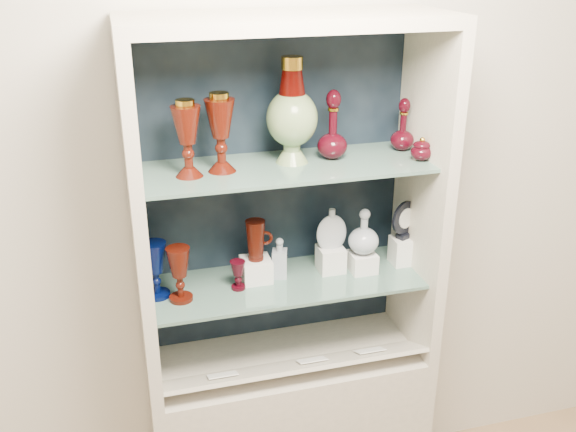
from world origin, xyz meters
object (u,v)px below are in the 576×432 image
object	(u,v)px
ruby_decanter_b	(403,123)
ruby_pitcher	(256,240)
ruby_decanter_a	(333,121)
flat_flask	(332,228)
clear_square_bottle	(280,258)
clear_round_decanter	(364,233)
ruby_goblet_small	(238,275)
pedestal_lamp_left	(187,139)
lidded_bowl	(422,149)
enamel_urn	(292,111)
ruby_goblet_tall	(179,274)
cobalt_goblet	(156,270)
cameo_medallion	(405,219)
pedestal_lamp_right	(221,133)

from	to	relation	value
ruby_decanter_b	ruby_pitcher	bearing A→B (deg)	-177.51
ruby_decanter_a	flat_flask	bearing A→B (deg)	10.47
clear_square_bottle	clear_round_decanter	distance (m)	0.31
clear_square_bottle	flat_flask	bearing A→B (deg)	-0.51
clear_square_bottle	flat_flask	distance (m)	0.21
ruby_goblet_small	clear_square_bottle	world-z (taller)	clear_square_bottle
pedestal_lamp_left	flat_flask	bearing A→B (deg)	6.16
lidded_bowl	clear_square_bottle	bearing A→B (deg)	167.77
clear_round_decanter	pedestal_lamp_left	bearing A→B (deg)	-178.29
lidded_bowl	ruby_pitcher	xyz separation A→B (m)	(-0.54, 0.10, -0.31)
enamel_urn	ruby_decanter_b	bearing A→B (deg)	3.72
ruby_goblet_tall	ruby_pitcher	bearing A→B (deg)	14.09
cobalt_goblet	ruby_decanter_b	bearing A→B (deg)	3.00
clear_square_bottle	flat_flask	xyz separation A→B (m)	(0.19, -0.00, 0.09)
clear_square_bottle	clear_round_decanter	size ratio (longest dim) A/B	0.93
ruby_goblet_small	flat_flask	size ratio (longest dim) A/B	0.68
ruby_pitcher	ruby_goblet_small	bearing A→B (deg)	-138.42
enamel_urn	cameo_medallion	bearing A→B (deg)	-1.81
enamel_urn	ruby_decanter_a	distance (m)	0.14
ruby_decanter_b	lidded_bowl	xyz separation A→B (m)	(0.01, -0.12, -0.06)
lidded_bowl	flat_flask	xyz separation A→B (m)	(-0.27, 0.10, -0.29)
cobalt_goblet	cameo_medallion	distance (m)	0.88
ruby_goblet_tall	cameo_medallion	xyz separation A→B (m)	(0.81, 0.05, 0.08)
lidded_bowl	clear_square_bottle	xyz separation A→B (m)	(-0.46, 0.10, -0.39)
clear_round_decanter	ruby_pitcher	bearing A→B (deg)	174.61
enamel_urn	clear_round_decanter	bearing A→B (deg)	-7.35
ruby_goblet_tall	clear_round_decanter	size ratio (longest dim) A/B	1.17
pedestal_lamp_right	clear_round_decanter	size ratio (longest dim) A/B	1.54
ruby_goblet_tall	ruby_goblet_small	distance (m)	0.20
cobalt_goblet	ruby_goblet_small	bearing A→B (deg)	-4.67
ruby_goblet_tall	clear_round_decanter	bearing A→B (deg)	2.79
cobalt_goblet	clear_square_bottle	size ratio (longest dim) A/B	1.31
cobalt_goblet	ruby_pitcher	bearing A→B (deg)	3.78
cobalt_goblet	ruby_goblet_tall	world-z (taller)	cobalt_goblet
ruby_decanter_b	clear_round_decanter	xyz separation A→B (m)	(-0.15, -0.06, -0.37)
cobalt_goblet	ruby_goblet_small	world-z (taller)	cobalt_goblet
enamel_urn	ruby_goblet_tall	xyz separation A→B (m)	(-0.39, -0.06, -0.50)
pedestal_lamp_left	ruby_pitcher	size ratio (longest dim) A/B	1.66
cobalt_goblet	ruby_goblet_tall	bearing A→B (deg)	-31.91
ruby_decanter_a	clear_round_decanter	distance (m)	0.42
ruby_decanter_b	pedestal_lamp_right	bearing A→B (deg)	-174.99
flat_flask	lidded_bowl	bearing A→B (deg)	-17.46
cobalt_goblet	pedestal_lamp_right	bearing A→B (deg)	-2.58
flat_flask	cameo_medallion	distance (m)	0.27
lidded_bowl	cobalt_goblet	distance (m)	0.95
ruby_goblet_small	pedestal_lamp_right	bearing A→B (deg)	162.74
pedestal_lamp_left	enamel_urn	world-z (taller)	enamel_urn
enamel_urn	cobalt_goblet	distance (m)	0.68
clear_square_bottle	pedestal_lamp_right	bearing A→B (deg)	-170.19
ruby_pitcher	cameo_medallion	distance (m)	0.54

